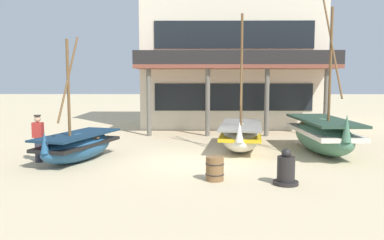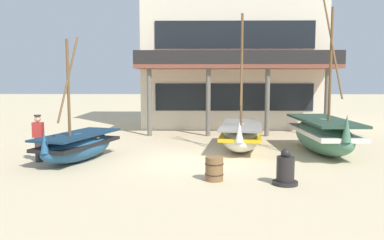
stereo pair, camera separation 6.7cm
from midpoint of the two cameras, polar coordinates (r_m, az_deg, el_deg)
The scene contains 8 objects.
ground_plane at distance 14.32m, azimuth -0.18°, elevation -6.00°, with size 120.00×120.00×0.00m, color #CCB78E.
fishing_boat_near_left at distance 16.87m, azimuth 6.90°, elevation -2.14°, with size 2.24×4.73×5.51m.
fishing_boat_centre_large at distance 16.69m, azimuth 18.03°, elevation -1.94°, with size 1.83×5.03×6.47m.
fishing_boat_far_right at distance 15.02m, azimuth -16.11°, elevation -3.53°, with size 2.49×4.03×4.44m.
fisherman_by_hull at distance 15.20m, azimuth -21.20°, elevation -2.52°, with size 0.38×0.26×1.68m.
capstan_winch at distance 11.57m, azimuth 13.09°, elevation -7.02°, with size 0.71×0.71×1.02m.
wooden_barrel at distance 11.72m, azimuth 3.10°, elevation -6.97°, with size 0.56×0.56×0.70m.
harbor_building_main at distance 25.45m, azimuth 5.38°, elevation 11.31°, with size 10.99×8.11×10.70m.
Camera 1 is at (0.18, -14.01, 2.98)m, focal length 37.39 mm.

